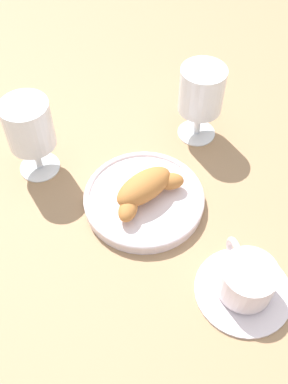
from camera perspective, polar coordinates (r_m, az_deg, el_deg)
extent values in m
plane|color=#997551|center=(0.71, 1.81, -2.49)|extent=(2.20, 2.20, 0.00)
cylinder|color=silver|center=(0.71, 0.00, -1.06)|extent=(0.19, 0.19, 0.02)
torus|color=silver|center=(0.70, 0.00, -0.63)|extent=(0.19, 0.19, 0.01)
ellipsoid|color=#AD6B33|center=(0.68, 0.00, 0.69)|extent=(0.11, 0.09, 0.04)
ellipsoid|color=#AD6B33|center=(0.67, -2.07, -2.26)|extent=(0.04, 0.05, 0.03)
ellipsoid|color=#AD6B33|center=(0.70, 3.36, 1.38)|extent=(0.05, 0.03, 0.03)
cylinder|color=silver|center=(0.65, 12.61, -12.18)|extent=(0.14, 0.14, 0.01)
cylinder|color=silver|center=(0.62, 13.11, -10.95)|extent=(0.08, 0.08, 0.05)
cylinder|color=brown|center=(0.60, 13.49, -9.99)|extent=(0.07, 0.07, 0.01)
torus|color=silver|center=(0.64, 11.49, -7.43)|extent=(0.01, 0.04, 0.04)
cylinder|color=white|center=(0.78, -13.20, 3.22)|extent=(0.07, 0.07, 0.01)
cylinder|color=white|center=(0.76, -13.61, 4.71)|extent=(0.01, 0.01, 0.05)
cylinder|color=white|center=(0.72, -14.62, 8.37)|extent=(0.08, 0.08, 0.08)
cylinder|color=gold|center=(0.72, -14.50, 7.92)|extent=(0.07, 0.07, 0.06)
cylinder|color=white|center=(0.83, 6.72, 7.63)|extent=(0.07, 0.07, 0.01)
cylinder|color=white|center=(0.80, 6.92, 9.15)|extent=(0.01, 0.01, 0.05)
cylinder|color=white|center=(0.76, 7.42, 12.87)|extent=(0.08, 0.08, 0.08)
cylinder|color=yellow|center=(0.76, 7.40, 12.74)|extent=(0.07, 0.07, 0.07)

